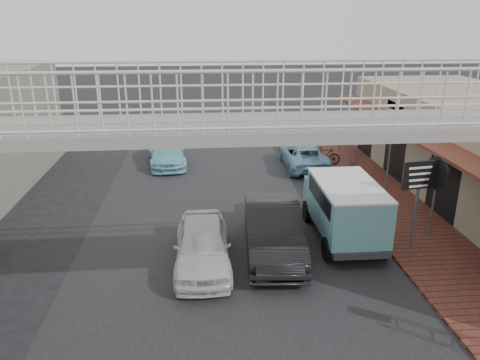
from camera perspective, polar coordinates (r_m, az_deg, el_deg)
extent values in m
plane|color=black|center=(15.01, -0.79, -9.42)|extent=(120.00, 120.00, 0.00)
cube|color=black|center=(15.01, -0.79, -9.40)|extent=(10.00, 60.00, 0.01)
cube|color=brown|center=(19.15, 18.34, -3.68)|extent=(3.00, 40.00, 0.10)
cube|color=brown|center=(19.65, 21.34, 5.33)|extent=(1.80, 18.00, 0.12)
cube|color=silver|center=(22.83, 18.51, 8.50)|extent=(0.08, 2.60, 0.90)
cube|color=#B21914|center=(17.19, 26.80, 4.06)|extent=(0.08, 2.20, 0.80)
cube|color=gray|center=(9.40, 0.87, 6.36)|extent=(14.00, 2.00, 0.24)
cube|color=beige|center=(10.21, 0.34, 11.23)|extent=(14.00, 0.08, 1.10)
cube|color=beige|center=(8.34, 1.56, 9.37)|extent=(14.00, 0.08, 1.10)
imported|color=silver|center=(14.27, -4.60, -7.91)|extent=(1.70, 4.17, 1.42)
imported|color=black|center=(14.99, 4.07, -6.06)|extent=(2.02, 4.99, 1.61)
imported|color=#6DA4BD|center=(23.70, 7.77, 3.00)|extent=(2.06, 4.38, 1.21)
imported|color=#7CC7D7|center=(24.28, -8.93, 3.38)|extent=(2.23, 4.48, 1.25)
cylinder|color=black|center=(17.55, 8.25, -3.78)|extent=(0.27, 0.77, 0.77)
cylinder|color=black|center=(18.00, 13.62, -3.54)|extent=(0.27, 0.77, 0.77)
cylinder|color=black|center=(14.95, 10.72, -8.25)|extent=(0.27, 0.77, 0.77)
cylinder|color=black|center=(15.47, 16.94, -7.80)|extent=(0.27, 0.77, 0.77)
cube|color=#65AAAF|center=(15.80, 12.88, -3.17)|extent=(1.90, 3.54, 1.49)
cube|color=#65AAAF|center=(17.71, 10.92, -1.41)|extent=(1.79, 1.01, 0.99)
cube|color=black|center=(15.65, 12.99, -1.79)|extent=(1.94, 2.88, 0.55)
cube|color=silver|center=(15.53, 13.09, -0.54)|extent=(1.92, 3.54, 0.07)
imported|color=black|center=(21.47, 12.18, 0.92)|extent=(1.87, 0.75, 0.97)
imported|color=black|center=(24.00, 10.32, 2.93)|extent=(1.55, 0.69, 0.90)
cylinder|color=#59595B|center=(15.84, 20.64, -2.97)|extent=(0.10, 0.10, 2.89)
cube|color=black|center=(15.47, 21.15, 0.58)|extent=(1.19, 0.24, 0.90)
cone|color=black|center=(15.96, 23.67, 0.80)|extent=(0.75, 1.17, 1.10)
cube|color=white|center=(15.44, 21.05, 0.35)|extent=(0.79, 0.13, 0.60)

